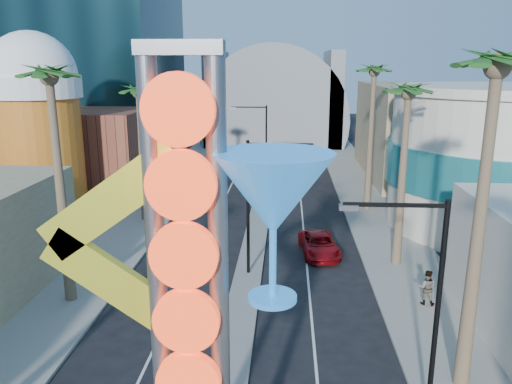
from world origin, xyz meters
name	(u,v)px	position (x,y,z in m)	size (l,w,h in m)	color
sidewalk_west	(156,202)	(-9.50, 35.00, 0.07)	(5.00, 100.00, 0.15)	gray
sidewalk_east	(371,206)	(9.50, 35.00, 0.07)	(5.00, 100.00, 0.15)	gray
median	(263,196)	(0.00, 38.00, 0.07)	(1.60, 84.00, 0.15)	gray
brick_filler_west	(94,153)	(-16.00, 38.00, 4.00)	(10.00, 10.00, 8.00)	brown
filler_east	(414,131)	(16.00, 48.00, 5.00)	(10.00, 20.00, 10.00)	#91805E
beer_mug	(37,121)	(-17.00, 30.00, 7.84)	(7.00, 7.00, 14.50)	#BA5518
turquoise_building	(502,160)	(18.00, 30.00, 5.25)	(16.60, 16.60, 10.60)	beige
canopy	(274,115)	(0.00, 72.00, 4.31)	(22.00, 16.00, 22.00)	slate
neon_sign	(224,284)	(0.82, 2.96, 7.31)	(6.53, 2.60, 12.55)	gray
streetlight_0	(258,195)	(0.55, 20.00, 4.88)	(3.79, 0.25, 8.00)	black
streetlight_1	(261,136)	(-0.55, 44.00, 4.88)	(3.79, 0.25, 8.00)	black
streetlight_2	(424,293)	(6.72, 8.00, 4.83)	(3.45, 0.25, 8.00)	black
palm_1	(50,91)	(-9.00, 16.00, 10.82)	(2.40, 2.40, 12.70)	brown
palm_2	(139,100)	(-9.00, 30.00, 9.48)	(2.40, 2.40, 11.20)	brown
palm_3	(174,91)	(-9.00, 42.00, 9.48)	(2.40, 2.40, 11.20)	brown
palm_5	(495,89)	(9.00, 10.00, 11.27)	(2.40, 2.40, 13.20)	brown
palm_6	(408,103)	(9.00, 22.00, 9.93)	(2.40, 2.40, 11.70)	brown
palm_7	(374,80)	(9.00, 34.00, 10.82)	(2.40, 2.40, 12.70)	brown
red_pickup	(319,245)	(4.36, 23.52, 0.67)	(2.24, 4.85, 1.35)	#A40C13
pedestrian_b	(427,287)	(9.37, 16.59, 1.07)	(0.89, 0.70, 1.84)	gray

